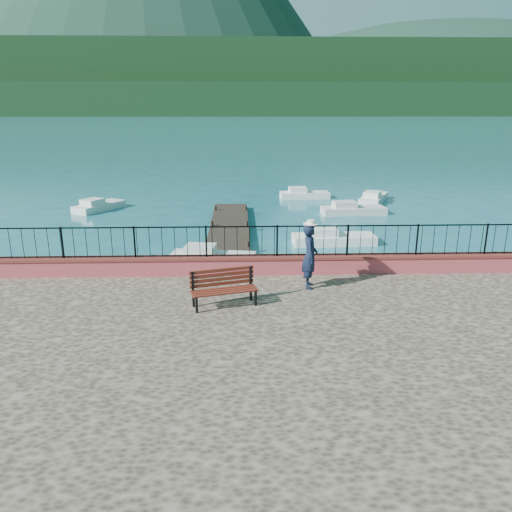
{
  "coord_description": "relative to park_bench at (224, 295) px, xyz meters",
  "views": [
    {
      "loc": [
        -1.46,
        -11.21,
        6.32
      ],
      "look_at": [
        -1.01,
        2.0,
        2.3
      ],
      "focal_mm": 35.0,
      "sensor_mm": 36.0,
      "label": 1
    }
  ],
  "objects": [
    {
      "name": "far_forest",
      "position": [
        1.89,
        298.89,
        7.51
      ],
      "size": [
        900.0,
        60.0,
        18.0
      ],
      "primitive_type": "cube",
      "color": "black",
      "rests_on": "ground"
    },
    {
      "name": "person",
      "position": [
        2.44,
        1.34,
        0.65
      ],
      "size": [
        0.52,
        0.73,
        1.89
      ],
      "primitive_type": "imported",
      "rotation": [
        0.0,
        0.0,
        1.47
      ],
      "color": "black",
      "rests_on": "promenade"
    },
    {
      "name": "boat_5",
      "position": [
        9.53,
        20.88,
        -1.09
      ],
      "size": [
        2.83,
        4.07,
        0.8
      ],
      "primitive_type": "cube",
      "rotation": [
        0.0,
        0.0,
        1.13
      ],
      "color": "silver",
      "rests_on": "ground"
    },
    {
      "name": "foothills",
      "position": [
        1.89,
        358.89,
        20.51
      ],
      "size": [
        900.0,
        120.0,
        44.0
      ],
      "primitive_type": "cube",
      "color": "black",
      "rests_on": "ground"
    },
    {
      "name": "parapet",
      "position": [
        1.89,
        2.59,
        -0.0
      ],
      "size": [
        28.0,
        0.46,
        0.58
      ],
      "primitive_type": "cube",
      "color": "#B14048",
      "rests_on": "promenade"
    },
    {
      "name": "boat_3",
      "position": [
        -8.34,
        18.67,
        -1.09
      ],
      "size": [
        2.85,
        3.57,
        0.8
      ],
      "primitive_type": "cube",
      "rotation": [
        0.0,
        0.0,
        1.03
      ],
      "color": "silver",
      "rests_on": "ground"
    },
    {
      "name": "boat_2",
      "position": [
        7.29,
        16.97,
        -1.09
      ],
      "size": [
        3.89,
        1.61,
        0.8
      ],
      "primitive_type": "cube",
      "rotation": [
        0.0,
        0.0,
        0.08
      ],
      "color": "silver",
      "rests_on": "ground"
    },
    {
      "name": "dock",
      "position": [
        -0.11,
        10.89,
        -1.34
      ],
      "size": [
        2.0,
        16.0,
        0.3
      ],
      "primitive_type": "cube",
      "color": "#2D231C",
      "rests_on": "ground"
    },
    {
      "name": "hat",
      "position": [
        2.44,
        1.34,
        1.66
      ],
      "size": [
        0.44,
        0.44,
        0.12
      ],
      "primitive_type": "cylinder",
      "color": "white",
      "rests_on": "person"
    },
    {
      "name": "park_bench",
      "position": [
        0.0,
        0.0,
        0.0
      ],
      "size": [
        1.83,
        1.03,
        0.97
      ],
      "rotation": [
        0.0,
        0.0,
        0.28
      ],
      "color": "black",
      "rests_on": "promenade"
    },
    {
      "name": "ground",
      "position": [
        1.89,
        -1.11,
        -1.49
      ],
      "size": [
        2000.0,
        2000.0,
        0.0
      ],
      "primitive_type": "plane",
      "color": "#19596B",
      "rests_on": "ground"
    },
    {
      "name": "boat_1",
      "position": [
        4.87,
        10.34,
        -1.09
      ],
      "size": [
        3.9,
        1.45,
        0.8
      ],
      "primitive_type": "cube",
      "rotation": [
        0.0,
        0.0,
        0.04
      ],
      "color": "white",
      "rests_on": "ground"
    },
    {
      "name": "boat_4",
      "position": [
        5.03,
        22.39,
        -1.09
      ],
      "size": [
        3.46,
        1.48,
        0.8
      ],
      "primitive_type": "cube",
      "rotation": [
        0.0,
        0.0,
        0.05
      ],
      "color": "silver",
      "rests_on": "ground"
    },
    {
      "name": "boat_0",
      "position": [
        -0.7,
        7.39,
        -1.09
      ],
      "size": [
        3.62,
        1.83,
        0.8
      ],
      "primitive_type": "cube",
      "rotation": [
        0.0,
        0.0,
        -0.16
      ],
      "color": "silver",
      "rests_on": "ground"
    },
    {
      "name": "railing",
      "position": [
        1.89,
        2.59,
        0.76
      ],
      "size": [
        27.0,
        0.05,
        0.95
      ],
      "primitive_type": "cube",
      "color": "black",
      "rests_on": "parapet"
    },
    {
      "name": "companion_hill",
      "position": [
        221.89,
        558.89,
        -1.49
      ],
      "size": [
        448.0,
        384.0,
        180.0
      ],
      "primitive_type": "ellipsoid",
      "color": "#142D23",
      "rests_on": "ground"
    }
  ]
}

